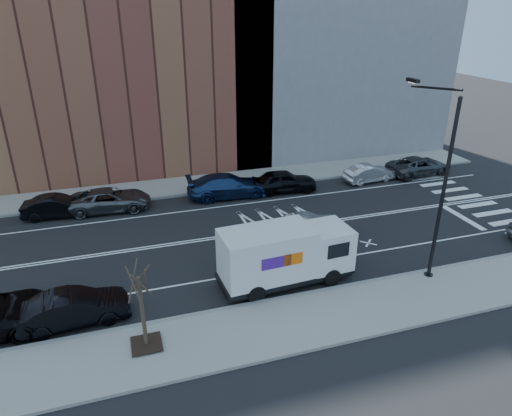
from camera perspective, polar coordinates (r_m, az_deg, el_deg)
ground at (r=27.52m, az=-0.49°, el=-3.09°), size 120.00×120.00×0.00m
sidewalk_near at (r=20.52m, az=6.99°, el=-13.65°), size 44.00×3.60×0.15m
sidewalk_far at (r=35.28m, az=-4.72°, el=3.27°), size 44.00×3.60×0.15m
curb_near at (r=21.83m, az=5.04°, el=-10.91°), size 44.00×0.25×0.17m
curb_far at (r=33.64m, az=-4.01°, el=2.25°), size 44.00×0.25×0.17m
crosswalk at (r=35.26m, az=25.21°, el=0.81°), size 3.00×14.00×0.01m
road_markings at (r=27.52m, az=-0.49°, el=-3.08°), size 40.00×8.60×0.01m
bldg_brick at (r=39.04m, az=-20.12°, el=20.46°), size 26.00×10.00×22.00m
streetlight at (r=23.00m, az=21.80°, el=3.30°), size 0.44×4.02×9.34m
street_tree at (r=18.68m, az=-13.89°, el=-13.30°), size 1.20×1.20×3.75m
fedex_van at (r=22.11m, az=3.66°, el=-5.80°), size 6.70×2.65×3.01m
far_parked_b at (r=31.92m, az=-23.54°, el=0.17°), size 4.44×1.87×1.43m
far_parked_c at (r=31.74m, az=-17.77°, el=0.99°), size 5.42×2.78×1.46m
far_parked_d at (r=32.41m, az=-3.60°, el=2.81°), size 5.82×2.60×1.66m
far_parked_e at (r=33.32m, az=3.52°, el=3.38°), size 4.90×2.32×1.62m
far_parked_f at (r=36.33m, az=13.97°, el=4.25°), size 4.22×1.86×1.35m
far_parked_g at (r=38.98m, az=19.66°, el=4.98°), size 5.38×2.76×1.45m
driving_sedan at (r=26.56m, az=6.66°, el=-2.49°), size 4.70×1.85×1.52m
near_parked_rear_a at (r=21.33m, az=-21.77°, el=-11.58°), size 4.63×1.90×1.49m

